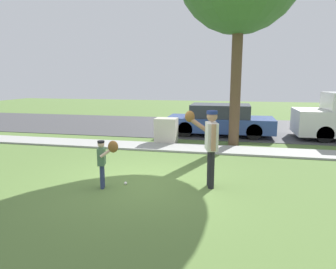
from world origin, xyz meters
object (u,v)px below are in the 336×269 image
person_adult (210,140)px  utility_cabinet (166,130)px  person_child (104,157)px  baseball (125,183)px  parked_wagon_blue (220,120)px

person_adult → utility_cabinet: 4.94m
person_child → utility_cabinet: (0.26, 5.09, -0.25)m
baseball → parked_wagon_blue: bearing=74.9°
person_adult → baseball: 2.18m
utility_cabinet → person_adult: bearing=-66.1°
person_adult → utility_cabinet: size_ratio=1.82×
person_child → utility_cabinet: person_child is taller
person_child → person_adult: bearing=1.2°
person_adult → parked_wagon_blue: (-0.05, 6.52, -0.42)m
person_adult → person_child: bearing=1.2°
person_child → parked_wagon_blue: 7.45m
utility_cabinet → parked_wagon_blue: bearing=46.4°
baseball → utility_cabinet: bearing=91.1°
person_child → utility_cabinet: size_ratio=1.17×
baseball → parked_wagon_blue: size_ratio=0.02×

